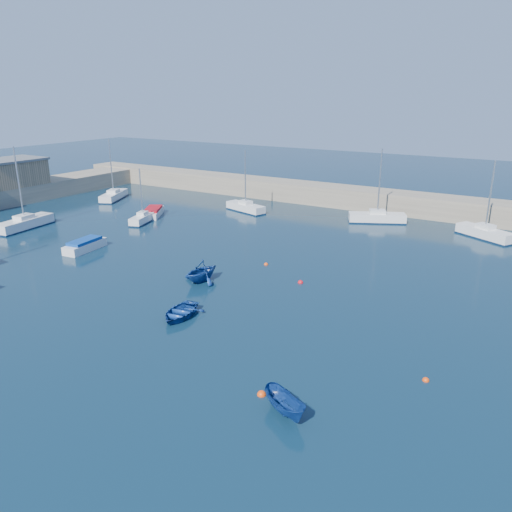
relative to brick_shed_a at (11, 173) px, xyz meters
The scene contains 18 objects.
ground 48.55m from the brick_shed_a, 29.74° to the right, with size 220.00×220.00×0.00m, color #0C2436.
back_wall 47.50m from the brick_shed_a, 27.65° to the left, with size 96.00×4.50×2.60m, color gray.
brick_shed_a is the anchor object (origin of this frame).
sailboat_2 16.95m from the brick_shed_a, 30.46° to the right, with size 3.01×7.29×9.29m.
sailboat_3 24.21m from the brick_shed_a, ahead, with size 2.73×5.01×6.49m.
sailboat_4 14.16m from the brick_shed_a, 38.71° to the left, with size 4.53×6.83×8.71m.
sailboat_5 33.75m from the brick_shed_a, 21.02° to the left, with size 6.24×3.33×7.94m.
sailboat_6 50.47m from the brick_shed_a, 17.87° to the left, with size 6.80×4.59×8.76m.
sailboat_7 61.87m from the brick_shed_a, 13.77° to the left, with size 6.28×4.70×8.31m.
motorboat_1 29.06m from the brick_shed_a, 21.37° to the right, with size 2.17×4.77×1.13m.
motorboat_2 23.25m from the brick_shed_a, ahead, with size 4.12×5.31×1.05m.
dinghy_center 48.36m from the brick_shed_a, 21.51° to the right, with size 2.63×3.68×0.76m, color navy.
dinghy_left 43.54m from the brick_shed_a, 15.19° to the right, with size 3.01×3.49×1.84m, color navy.
dinghy_right 61.20m from the brick_shed_a, 22.75° to the right, with size 1.12×2.98×1.15m, color navy.
buoy_1 49.78m from the brick_shed_a, ahead, with size 0.46×0.46×0.46m, color red.
buoy_2 63.88m from the brick_shed_a, 15.43° to the right, with size 0.38×0.38×0.38m, color #E8410C.
buoy_3 44.83m from the brick_shed_a, ahead, with size 0.40×0.40×0.40m, color #E8410C.
buoy_5 59.22m from the brick_shed_a, 22.68° to the right, with size 0.48×0.48×0.48m, color #E8410C.
Camera 1 is at (23.86, -17.95, 14.91)m, focal length 35.00 mm.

